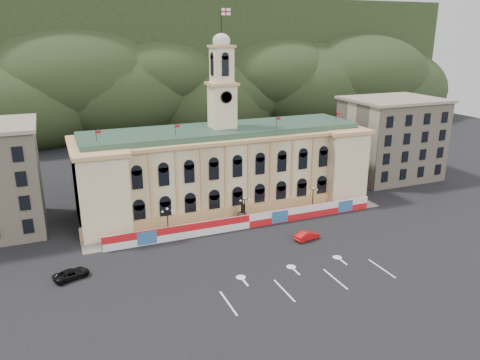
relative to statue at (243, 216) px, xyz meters
name	(u,v)px	position (x,y,z in m)	size (l,w,h in m)	color
ground	(289,265)	(0.00, -18.00, -1.19)	(260.00, 260.00, 0.00)	black
lane_markings	(307,281)	(0.00, -23.00, -1.18)	(26.00, 10.00, 0.02)	white
hill_ridge	(133,71)	(0.03, 103.99, 18.30)	(230.00, 80.00, 64.00)	black
city_hall	(224,167)	(0.00, 9.63, 6.66)	(56.20, 17.60, 37.10)	beige
side_building_right	(391,138)	(43.00, 12.93, 8.14)	(21.00, 17.00, 18.60)	tan
hoarding_fence	(249,221)	(0.06, -2.93, 0.06)	(50.00, 0.44, 2.50)	red
pavement	(243,222)	(0.00, -0.25, -1.11)	(56.00, 5.50, 0.16)	slate
statue	(243,216)	(0.00, 0.00, 0.00)	(1.40, 1.40, 3.72)	#595651
lamp_left	(168,219)	(-14.00, -1.00, 1.89)	(1.96, 0.44, 5.15)	black
lamp_center	(245,208)	(0.00, -1.00, 1.89)	(1.96, 0.44, 5.15)	black
lamp_right	(313,198)	(14.00, -1.00, 1.89)	(1.96, 0.44, 5.15)	black
red_sedan	(307,236)	(6.89, -11.17, -0.45)	(4.69, 2.38, 1.47)	red
black_suv	(71,274)	(-30.00, -9.82, -0.50)	(5.45, 3.78, 1.38)	black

